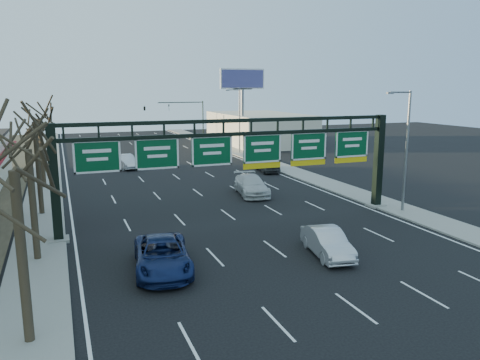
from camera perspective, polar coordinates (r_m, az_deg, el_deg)
name	(u,v)px	position (r m, az deg, el deg)	size (l,w,h in m)	color
ground	(290,260)	(25.94, 6.15, -9.71)	(160.00, 160.00, 0.00)	black
sidewalk_left	(44,199)	(42.47, -22.82, -2.15)	(3.00, 120.00, 0.12)	gray
sidewalk_right	(311,178)	(48.81, 8.71, 0.26)	(3.00, 120.00, 0.12)	gray
lane_markings	(192,188)	(43.93, -5.93, -0.97)	(21.60, 120.00, 0.01)	white
sign_gantry	(240,156)	(31.92, -0.04, 2.93)	(24.60, 1.20, 7.20)	black
building_right_distant	(259,129)	(78.28, 2.35, 6.28)	(12.00, 20.00, 5.00)	beige
tree_near	(11,140)	(17.59, -26.16, 4.35)	(3.60, 3.60, 8.86)	#2E2419
tree_gantry	(26,129)	(26.56, -24.60, 5.63)	(3.60, 3.60, 8.48)	#2E2419
tree_mid	(33,107)	(36.49, -23.91, 8.10)	(3.60, 3.60, 9.24)	#2E2419
tree_far	(38,107)	(46.49, -23.40, 8.16)	(3.60, 3.60, 8.86)	#2E2419
streetlight_near	(405,145)	(36.54, 19.51, 4.05)	(2.15, 0.22, 9.00)	slate
streetlight_far	(239,118)	(66.01, -0.17, 7.62)	(2.15, 0.22, 9.00)	slate
billboard_right	(242,89)	(71.44, 0.29, 11.09)	(7.00, 0.50, 12.00)	slate
traffic_signal_mast	(167,111)	(78.39, -8.87, 8.36)	(10.16, 0.54, 7.00)	black
car_blue_suv	(162,255)	(24.47, -9.45, -9.04)	(2.73, 5.93, 1.65)	#121F50
car_silver_sedan	(327,242)	(26.69, 10.59, -7.49)	(1.62, 4.63, 1.53)	silver
car_white_wagon	(251,185)	(40.89, 1.38, -0.63)	(2.35, 5.77, 1.67)	silver
car_grey_far	(267,164)	(52.27, 3.34, 1.95)	(1.96, 4.86, 1.66)	#3C3E41
car_silver_distant	(126,162)	(55.80, -13.74, 2.20)	(1.68, 4.83, 1.59)	silver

